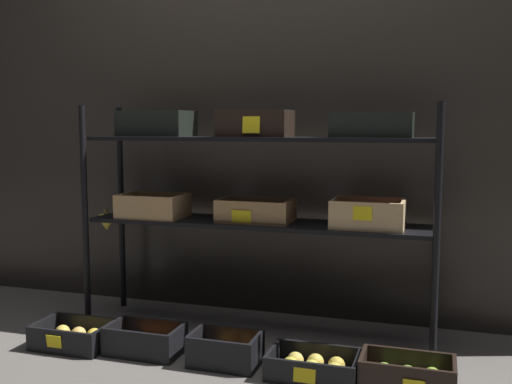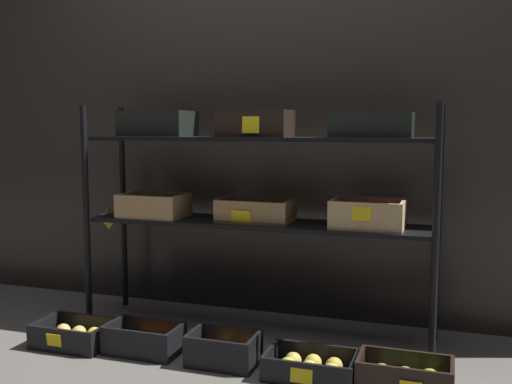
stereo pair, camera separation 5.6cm
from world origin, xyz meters
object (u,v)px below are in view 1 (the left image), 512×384
object	(u,v)px
crate_ground_tangerine	(145,343)
crate_ground_right_apple_gold	(314,367)
crate_ground_apple_gold	(74,337)
crate_ground_apple_green	(408,376)
crate_ground_orange	(225,352)
display_rack	(253,178)

from	to	relation	value
crate_ground_tangerine	crate_ground_right_apple_gold	bearing A→B (deg)	-1.44
crate_ground_apple_gold	crate_ground_right_apple_gold	world-z (taller)	crate_ground_apple_gold
crate_ground_apple_gold	crate_ground_apple_green	size ratio (longest dim) A/B	0.95
crate_ground_orange	crate_ground_tangerine	bearing A→B (deg)	178.44
crate_ground_apple_gold	crate_ground_tangerine	size ratio (longest dim) A/B	1.03
crate_ground_orange	crate_ground_apple_gold	bearing A→B (deg)	-178.81
crate_ground_apple_gold	crate_ground_orange	world-z (taller)	crate_ground_orange
crate_ground_apple_gold	crate_ground_right_apple_gold	distance (m)	1.16
crate_ground_tangerine	display_rack	bearing A→B (deg)	48.24
crate_ground_tangerine	crate_ground_orange	size ratio (longest dim) A/B	1.14
display_rack	crate_ground_apple_gold	bearing A→B (deg)	-148.52
crate_ground_right_apple_gold	crate_ground_orange	bearing A→B (deg)	178.69
crate_ground_tangerine	crate_ground_apple_green	distance (m)	1.18
display_rack	crate_ground_tangerine	world-z (taller)	display_rack
crate_ground_orange	crate_ground_right_apple_gold	distance (m)	0.40
display_rack	crate_ground_tangerine	distance (m)	0.94
crate_ground_apple_gold	crate_ground_orange	size ratio (longest dim) A/B	1.17
display_rack	crate_ground_apple_green	world-z (taller)	display_rack
display_rack	crate_ground_apple_green	xyz separation A→B (m)	(0.79, -0.45, -0.74)
crate_ground_tangerine	crate_ground_orange	distance (m)	0.40
crate_ground_right_apple_gold	crate_ground_apple_green	size ratio (longest dim) A/B	1.01
crate_ground_right_apple_gold	crate_ground_apple_green	distance (m)	0.38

